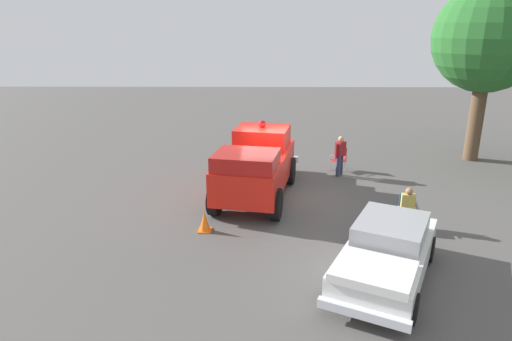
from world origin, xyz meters
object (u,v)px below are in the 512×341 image
(traffic_cone, at_px, (205,222))
(lawn_chair_by_car, at_px, (340,157))
(lawn_chair_near_truck, at_px, (407,209))
(oak_tree_left, at_px, (488,39))
(spectator_seated, at_px, (408,207))
(vintage_fire_truck, at_px, (257,164))
(classic_hot_rod, at_px, (386,253))
(spectator_standing, at_px, (340,153))

(traffic_cone, bearing_deg, lawn_chair_by_car, -130.10)
(lawn_chair_near_truck, xyz_separation_m, oak_tree_left, (-5.22, -7.34, 4.77))
(lawn_chair_near_truck, bearing_deg, oak_tree_left, -125.41)
(lawn_chair_by_car, relative_size, spectator_seated, 0.79)
(vintage_fire_truck, distance_m, spectator_seated, 5.36)
(classic_hot_rod, bearing_deg, traffic_cone, -29.71)
(lawn_chair_near_truck, relative_size, spectator_seated, 0.79)
(lawn_chair_by_car, bearing_deg, spectator_seated, 100.55)
(vintage_fire_truck, relative_size, traffic_cone, 9.85)
(lawn_chair_near_truck, relative_size, oak_tree_left, 0.13)
(spectator_seated, height_order, oak_tree_left, oak_tree_left)
(vintage_fire_truck, bearing_deg, spectator_standing, -146.17)
(lawn_chair_by_car, xyz_separation_m, spectator_seated, (-1.07, 5.75, 0.11))
(spectator_standing, bearing_deg, lawn_chair_by_car, -101.13)
(classic_hot_rod, height_order, oak_tree_left, oak_tree_left)
(classic_hot_rod, distance_m, lawn_chair_by_car, 8.69)
(lawn_chair_by_car, relative_size, oak_tree_left, 0.13)
(classic_hot_rod, bearing_deg, lawn_chair_near_truck, -115.42)
(vintage_fire_truck, height_order, classic_hot_rod, vintage_fire_truck)
(lawn_chair_near_truck, distance_m, oak_tree_left, 10.19)
(classic_hot_rod, relative_size, lawn_chair_near_truck, 4.64)
(lawn_chair_near_truck, xyz_separation_m, spectator_standing, (1.24, -4.88, 0.37))
(lawn_chair_near_truck, xyz_separation_m, spectator_seated, (0.02, 0.13, 0.11))
(spectator_seated, xyz_separation_m, traffic_cone, (6.13, 0.25, -0.39))
(lawn_chair_by_car, xyz_separation_m, traffic_cone, (5.05, 6.00, -0.28))
(lawn_chair_by_car, xyz_separation_m, oak_tree_left, (-6.32, -1.72, 4.77))
(classic_hot_rod, relative_size, spectator_seated, 3.67)
(oak_tree_left, bearing_deg, spectator_standing, 20.87)
(vintage_fire_truck, bearing_deg, lawn_chair_near_truck, 150.16)
(lawn_chair_by_car, bearing_deg, spectator_standing, 78.87)
(lawn_chair_near_truck, bearing_deg, classic_hot_rod, 64.58)
(vintage_fire_truck, xyz_separation_m, lawn_chair_near_truck, (-4.59, 2.63, -0.61))
(lawn_chair_by_car, relative_size, spectator_standing, 0.61)
(classic_hot_rod, distance_m, spectator_seated, 3.26)
(classic_hot_rod, height_order, lawn_chair_near_truck, classic_hot_rod)
(vintage_fire_truck, relative_size, classic_hot_rod, 1.32)
(classic_hot_rod, height_order, spectator_standing, spectator_standing)
(lawn_chair_by_car, height_order, spectator_seated, spectator_seated)
(classic_hot_rod, distance_m, traffic_cone, 5.43)
(lawn_chair_near_truck, relative_size, traffic_cone, 1.61)
(oak_tree_left, relative_size, traffic_cone, 12.18)
(lawn_chair_by_car, distance_m, traffic_cone, 7.85)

